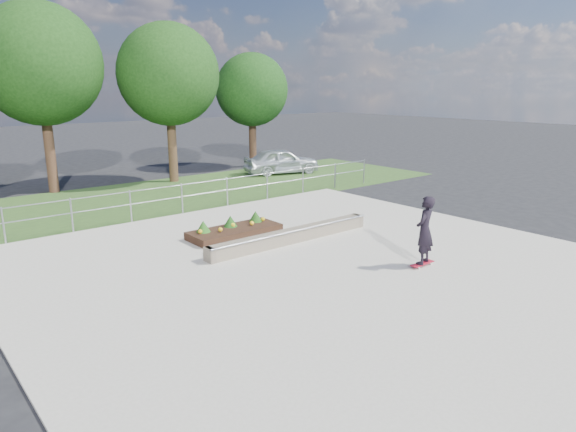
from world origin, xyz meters
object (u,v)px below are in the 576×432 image
at_px(grind_ledge, 292,236).
at_px(parked_car, 282,161).
at_px(skateboarder, 425,230).
at_px(planter_bed, 234,230).

height_order(grind_ledge, parked_car, parked_car).
relative_size(grind_ledge, parked_car, 1.46).
bearing_deg(grind_ledge, parked_car, 52.65).
xyz_separation_m(grind_ledge, parked_car, (7.91, 10.36, 0.44)).
distance_m(grind_ledge, skateboarder, 4.15).
height_order(planter_bed, skateboarder, skateboarder).
relative_size(planter_bed, parked_car, 0.73).
distance_m(planter_bed, parked_car, 12.38).
xyz_separation_m(grind_ledge, skateboarder, (1.29, -3.87, 0.78)).
bearing_deg(skateboarder, parked_car, 65.07).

